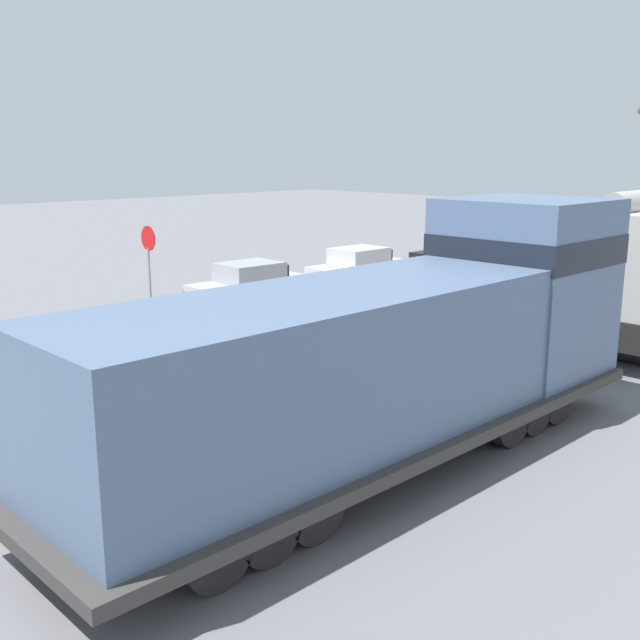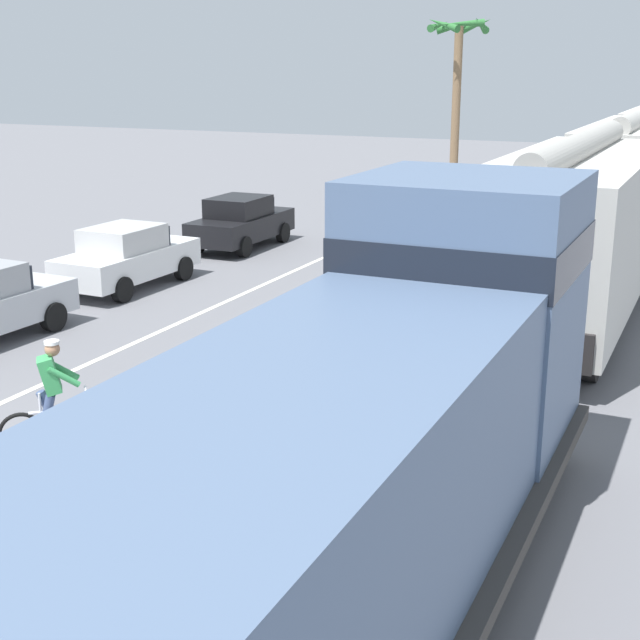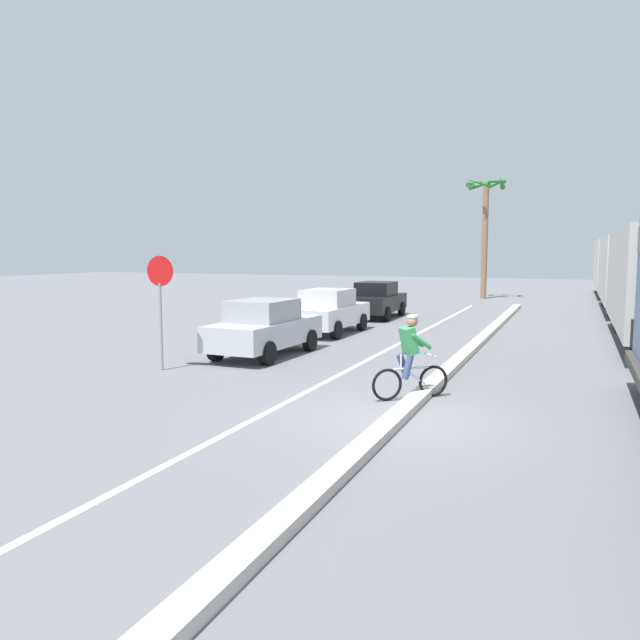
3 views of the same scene
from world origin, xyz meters
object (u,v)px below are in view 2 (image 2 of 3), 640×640
locomotive (361,454)px  hopper_car_middle (634,174)px  parked_car_black (241,222)px  palm_tree_near (458,66)px  hopper_car_lead (573,231)px  parked_car_white (127,257)px  cyclist (54,399)px

locomotive → hopper_car_middle: size_ratio=1.10×
parked_car_black → palm_tree_near: bearing=77.9°
hopper_car_lead → palm_tree_near: bearing=114.3°
palm_tree_near → hopper_car_middle: bearing=-37.2°
locomotive → hopper_car_middle: (0.00, 23.76, 0.28)m
locomotive → parked_car_black: (-10.85, 16.44, -0.98)m
hopper_car_lead → parked_car_black: size_ratio=2.51×
hopper_car_middle → palm_tree_near: size_ratio=1.41×
locomotive → parked_car_white: bearing=135.7°
parked_car_black → parked_car_white: bearing=-90.3°
locomotive → parked_car_white: size_ratio=2.75×
hopper_car_lead → palm_tree_near: palm_tree_near is taller
locomotive → hopper_car_lead: locomotive is taller
cyclist → locomotive: bearing=-18.2°
parked_car_white → parked_car_black: (0.04, 5.82, 0.00)m
locomotive → parked_car_white: (-10.89, 10.63, -0.98)m
parked_car_white → hopper_car_middle: bearing=50.3°
locomotive → palm_tree_near: size_ratio=1.54×
hopper_car_middle → parked_car_white: size_ratio=2.51×
hopper_car_middle → palm_tree_near: bearing=142.8°
hopper_car_lead → palm_tree_near: (-7.98, 17.66, 3.45)m
parked_car_white → hopper_car_lead: bearing=8.0°
palm_tree_near → cyclist: bearing=-85.3°
parked_car_black → locomotive: bearing=-56.6°
parked_car_white → palm_tree_near: palm_tree_near is taller
parked_car_black → palm_tree_near: 14.46m
hopper_car_lead → parked_car_black: bearing=158.5°
palm_tree_near → parked_car_white: bearing=-98.6°
cyclist → palm_tree_near: palm_tree_near is taller
hopper_car_middle → parked_car_black: size_ratio=2.51×
parked_car_white → parked_car_black: 5.82m
hopper_car_middle → parked_car_black: (-10.85, -7.31, -1.26)m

